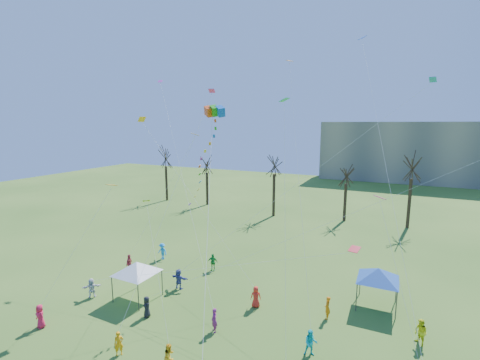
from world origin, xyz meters
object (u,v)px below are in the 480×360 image
at_px(big_box_kite, 206,165).
at_px(canopy_tent_blue, 378,274).
at_px(canopy_tent_white, 137,267).
at_px(distant_building, 449,153).

xyz_separation_m(big_box_kite, canopy_tent_blue, (13.69, 3.39, -8.39)).
xyz_separation_m(canopy_tent_white, canopy_tent_blue, (18.26, 7.18, -0.00)).
xyz_separation_m(distant_building, canopy_tent_white, (-30.61, -76.06, -4.73)).
xyz_separation_m(distant_building, big_box_kite, (-26.04, -72.27, 3.65)).
bearing_deg(distant_building, big_box_kite, -109.82).
distance_m(big_box_kite, canopy_tent_white, 10.27).
distance_m(distant_building, canopy_tent_blue, 70.14).
height_order(big_box_kite, canopy_tent_blue, big_box_kite).
distance_m(canopy_tent_white, canopy_tent_blue, 19.62).
bearing_deg(distant_building, canopy_tent_white, -111.92).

